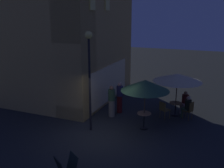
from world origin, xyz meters
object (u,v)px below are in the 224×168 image
Objects in this scene: patio_umbrella_0 at (177,78)px; patron_standing_3 at (120,97)px; patio_umbrella_1 at (145,85)px; cafe_chair_0 at (164,109)px; street_lamp_near_corner at (89,63)px; cafe_chair_2 at (186,102)px; patron_seated_1 at (185,101)px; patron_standing_2 at (112,101)px; cafe_table_1 at (144,118)px; cafe_chair_1 at (190,109)px; patron_seated_0 at (187,106)px; cafe_table_0 at (175,107)px.

patron_standing_3 is (-0.73, 2.89, -1.22)m from patio_umbrella_0.
patio_umbrella_1 is 2.26m from cafe_chair_0.
street_lamp_near_corner reaches higher than cafe_chair_2.
patron_seated_1 is (-0.12, 0.07, 0.14)m from cafe_chair_2.
cafe_table_1 is at bearing 12.95° from patron_standing_2.
patron_seated_1 is (0.92, 0.37, 0.12)m from cafe_chair_1.
cafe_chair_2 is 0.74× the size of patron_seated_1.
patron_standing_2 is (-1.40, 3.08, -1.24)m from patio_umbrella_0.
cafe_chair_0 is 0.74× the size of patron_seated_0.
street_lamp_near_corner reaches higher than patio_umbrella_0.
patron_standing_2 is 0.70m from patron_standing_3.
cafe_chair_1 is 0.56× the size of patron_standing_2.
patio_umbrella_1 is at bearing 12.95° from patron_standing_2.
patron_seated_1 is (0.61, -0.38, 0.20)m from cafe_table_0.
cafe_chair_1 is 0.56× the size of patron_standing_3.
patron_seated_0 reaches higher than cafe_chair_0.
cafe_table_1 is 0.66× the size of patron_seated_1.
cafe_chair_1 is 1.06× the size of cafe_chair_2.
patron_standing_2 is at bearing 39.63° from patron_seated_0.
cafe_table_1 is 0.85× the size of cafe_chair_0.
patron_standing_3 is at bearing -35.86° from patron_seated_1.
patron_standing_3 is (2.59, -0.46, -2.33)m from street_lamp_near_corner.
cafe_table_1 is 2.67m from cafe_chair_1.
street_lamp_near_corner reaches higher than cafe_table_0.
cafe_chair_1 is 0.76× the size of patron_seated_0.
patron_standing_2 is at bearing 114.46° from cafe_table_0.
patio_umbrella_1 reaches higher than cafe_table_1.
patron_seated_0 is (1.97, -1.72, 0.16)m from cafe_table_1.
cafe_table_0 is 3.41m from patron_standing_2.
cafe_table_1 is 0.83× the size of cafe_chair_1.
patron_seated_1 is at bearing -52.53° from patron_seated_0.
patron_standing_2 reaches higher than cafe_chair_0.
patron_seated_1 is at bearing -31.97° from cafe_table_0.
cafe_chair_0 reaches higher than cafe_table_1.
patron_standing_3 is at bearing 28.85° from cafe_chair_1.
patron_standing_3 is at bearing 50.07° from cafe_table_1.
patio_umbrella_0 is 1.47× the size of patron_standing_3.
cafe_table_1 is 0.63× the size of patron_seated_0.
cafe_table_0 is 0.59× the size of patron_seated_1.
cafe_chair_2 is 0.72× the size of patron_seated_0.
patio_umbrella_1 is 2.66m from patron_standing_3.
cafe_chair_1 is 1.08m from cafe_chair_2.
patron_standing_3 reaches higher than cafe_chair_2.
cafe_table_0 is 3.01m from patron_standing_3.
cafe_table_0 is at bearing 0.00° from cafe_chair_0.
cafe_chair_2 is (0.73, -0.45, 0.06)m from cafe_table_0.
cafe_table_1 is at bearing 153.64° from patio_umbrella_0.
cafe_table_0 is 0.42× the size of patron_standing_3.
patio_umbrella_0 reaches higher than cafe_chair_2.
patron_seated_1 reaches higher than cafe_chair_2.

